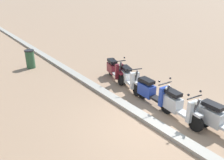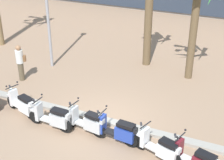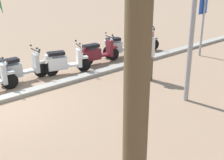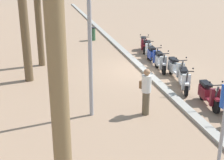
# 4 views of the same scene
# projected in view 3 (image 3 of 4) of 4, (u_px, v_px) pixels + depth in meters

# --- Properties ---
(scooter_grey_mid_rear) EXTENTS (1.69, 0.73, 1.17)m
(scooter_grey_mid_rear) POSITION_uv_depth(u_px,v_px,m) (140.00, 42.00, 14.29)
(scooter_grey_mid_rear) COLOR black
(scooter_grey_mid_rear) RESTS_ON ground
(scooter_silver_mid_centre) EXTENTS (1.65, 0.83, 1.17)m
(scooter_silver_mid_centre) POSITION_uv_depth(u_px,v_px,m) (119.00, 46.00, 13.62)
(scooter_silver_mid_centre) COLOR black
(scooter_silver_mid_centre) RESTS_ON ground
(scooter_maroon_gap_after_mid) EXTENTS (1.75, 0.57, 1.17)m
(scooter_maroon_gap_after_mid) POSITION_uv_depth(u_px,v_px,m) (98.00, 53.00, 12.73)
(scooter_maroon_gap_after_mid) COLOR black
(scooter_maroon_gap_after_mid) RESTS_ON ground
(scooter_white_mid_front) EXTENTS (1.69, 0.78, 1.17)m
(scooter_white_mid_front) POSITION_uv_depth(u_px,v_px,m) (64.00, 62.00, 11.56)
(scooter_white_mid_front) COLOR black
(scooter_white_mid_front) RESTS_ON ground
(scooter_silver_second_in_line) EXTENTS (1.82, 0.56, 1.17)m
(scooter_silver_second_in_line) POSITION_uv_depth(u_px,v_px,m) (19.00, 69.00, 10.82)
(scooter_silver_second_in_line) COLOR black
(scooter_silver_second_in_line) RESTS_ON ground
(crossing_sign) EXTENTS (0.60, 0.13, 2.40)m
(crossing_sign) POSITION_uv_depth(u_px,v_px,m) (203.00, 21.00, 13.41)
(crossing_sign) COLOR #939399
(crossing_sign) RESTS_ON ground
(pedestrian_window_shopping) EXTENTS (0.45, 0.38, 1.72)m
(pedestrian_window_shopping) POSITION_uv_depth(u_px,v_px,m) (150.00, 54.00, 10.85)
(pedestrian_window_shopping) COLOR brown
(pedestrian_window_shopping) RESTS_ON ground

